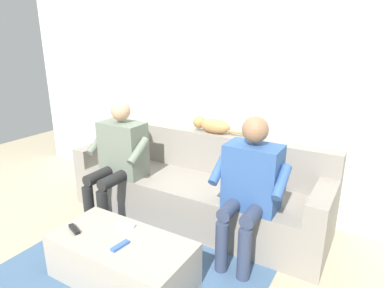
{
  "coord_description": "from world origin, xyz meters",
  "views": [
    {
      "loc": [
        -1.46,
        2.43,
        1.7
      ],
      "look_at": [
        0.0,
        -0.04,
        0.78
      ],
      "focal_mm": 30.92,
      "sensor_mm": 36.0,
      "label": 1
    }
  ],
  "objects_px": {
    "coffee_table": "(122,260)",
    "person_right_seated": "(119,154)",
    "cat_on_backrest": "(212,125)",
    "remote_white": "(126,225)",
    "person_left_seated": "(250,182)",
    "remote_blue": "(120,246)",
    "couch": "(197,189)",
    "remote_black": "(74,229)"
  },
  "relations": [
    {
      "from": "coffee_table",
      "to": "person_right_seated",
      "type": "height_order",
      "value": "person_right_seated"
    },
    {
      "from": "person_right_seated",
      "to": "cat_on_backrest",
      "type": "relative_size",
      "value": 2.09
    },
    {
      "from": "person_right_seated",
      "to": "remote_white",
      "type": "xyz_separation_m",
      "value": [
        -0.58,
        0.58,
        -0.28
      ]
    },
    {
      "from": "person_left_seated",
      "to": "remote_blue",
      "type": "relative_size",
      "value": 8.22
    },
    {
      "from": "person_right_seated",
      "to": "cat_on_backrest",
      "type": "height_order",
      "value": "person_right_seated"
    },
    {
      "from": "person_left_seated",
      "to": "person_right_seated",
      "type": "xyz_separation_m",
      "value": [
        1.32,
        0.02,
        -0.01
      ]
    },
    {
      "from": "cat_on_backrest",
      "to": "remote_blue",
      "type": "height_order",
      "value": "cat_on_backrest"
    },
    {
      "from": "person_right_seated",
      "to": "remote_white",
      "type": "bearing_deg",
      "value": 134.99
    },
    {
      "from": "person_right_seated",
      "to": "remote_white",
      "type": "distance_m",
      "value": 0.86
    },
    {
      "from": "cat_on_backrest",
      "to": "person_right_seated",
      "type": "bearing_deg",
      "value": 40.62
    },
    {
      "from": "couch",
      "to": "person_left_seated",
      "type": "relative_size",
      "value": 2.17
    },
    {
      "from": "couch",
      "to": "cat_on_backrest",
      "type": "distance_m",
      "value": 0.65
    },
    {
      "from": "person_left_seated",
      "to": "remote_white",
      "type": "distance_m",
      "value": 1.0
    },
    {
      "from": "person_left_seated",
      "to": "person_right_seated",
      "type": "height_order",
      "value": "person_left_seated"
    },
    {
      "from": "coffee_table",
      "to": "person_right_seated",
      "type": "bearing_deg",
      "value": -47.84
    },
    {
      "from": "cat_on_backrest",
      "to": "remote_white",
      "type": "height_order",
      "value": "cat_on_backrest"
    },
    {
      "from": "remote_white",
      "to": "remote_black",
      "type": "bearing_deg",
      "value": 28.98
    },
    {
      "from": "person_left_seated",
      "to": "remote_black",
      "type": "distance_m",
      "value": 1.36
    },
    {
      "from": "person_right_seated",
      "to": "remote_white",
      "type": "height_order",
      "value": "person_right_seated"
    },
    {
      "from": "coffee_table",
      "to": "remote_white",
      "type": "distance_m",
      "value": 0.25
    },
    {
      "from": "coffee_table",
      "to": "person_right_seated",
      "type": "distance_m",
      "value": 1.09
    },
    {
      "from": "coffee_table",
      "to": "cat_on_backrest",
      "type": "height_order",
      "value": "cat_on_backrest"
    },
    {
      "from": "cat_on_backrest",
      "to": "remote_white",
      "type": "relative_size",
      "value": 3.76
    },
    {
      "from": "person_left_seated",
      "to": "cat_on_backrest",
      "type": "bearing_deg",
      "value": -42.28
    },
    {
      "from": "remote_blue",
      "to": "person_left_seated",
      "type": "bearing_deg",
      "value": -29.94
    },
    {
      "from": "person_left_seated",
      "to": "remote_black",
      "type": "relative_size",
      "value": 8.12
    },
    {
      "from": "cat_on_backrest",
      "to": "remote_black",
      "type": "distance_m",
      "value": 1.56
    },
    {
      "from": "remote_black",
      "to": "remote_blue",
      "type": "bearing_deg",
      "value": 23.55
    },
    {
      "from": "couch",
      "to": "cat_on_backrest",
      "type": "bearing_deg",
      "value": -96.84
    },
    {
      "from": "person_right_seated",
      "to": "person_left_seated",
      "type": "bearing_deg",
      "value": -179.28
    },
    {
      "from": "remote_white",
      "to": "cat_on_backrest",
      "type": "bearing_deg",
      "value": -106.08
    },
    {
      "from": "coffee_table",
      "to": "person_left_seated",
      "type": "distance_m",
      "value": 1.11
    },
    {
      "from": "person_right_seated",
      "to": "coffee_table",
      "type": "bearing_deg",
      "value": 132.16
    },
    {
      "from": "cat_on_backrest",
      "to": "coffee_table",
      "type": "bearing_deg",
      "value": 88.75
    },
    {
      "from": "remote_white",
      "to": "person_left_seated",
      "type": "bearing_deg",
      "value": -152.05
    },
    {
      "from": "person_left_seated",
      "to": "remote_black",
      "type": "bearing_deg",
      "value": 38.75
    },
    {
      "from": "couch",
      "to": "person_left_seated",
      "type": "xyz_separation_m",
      "value": [
        -0.66,
        0.34,
        0.36
      ]
    },
    {
      "from": "remote_white",
      "to": "remote_black",
      "type": "height_order",
      "value": "remote_white"
    },
    {
      "from": "remote_blue",
      "to": "cat_on_backrest",
      "type": "bearing_deg",
      "value": 7.91
    },
    {
      "from": "coffee_table",
      "to": "person_left_seated",
      "type": "bearing_deg",
      "value": -131.52
    },
    {
      "from": "cat_on_backrest",
      "to": "remote_white",
      "type": "xyz_separation_m",
      "value": [
        0.11,
        1.17,
        -0.53
      ]
    },
    {
      "from": "remote_blue",
      "to": "remote_white",
      "type": "relative_size",
      "value": 0.96
    }
  ]
}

